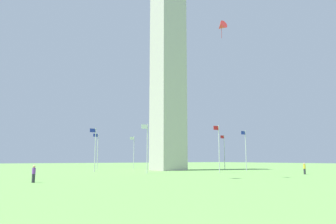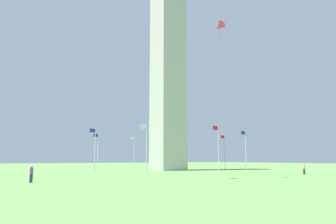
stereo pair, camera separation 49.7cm
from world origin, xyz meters
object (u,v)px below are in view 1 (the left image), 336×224
Objects in this scene: flagpole_s at (224,150)px; obelisk_monument at (168,47)px; flagpole_n at (95,147)px; kite_red_delta at (221,26)px; flagpole_sw at (181,151)px; flagpole_e at (219,146)px; person_purple_shirt at (34,174)px; flagpole_ne at (147,146)px; flagpole_nw at (97,149)px; person_yellow_shirt at (304,169)px; flagpole_w at (134,151)px; flagpole_se at (245,148)px.

obelisk_monument is at bearing -0.00° from flagpole_s.
obelisk_monument is at bearing 180.00° from flagpole_n.
flagpole_s is 38.45m from kite_red_delta.
flagpole_n is 3.62× the size of kite_red_delta.
obelisk_monument reaches higher than kite_red_delta.
flagpole_e is at bearing 67.50° from flagpole_sw.
flagpole_e is 4.72× the size of person_purple_shirt.
flagpole_n and flagpole_s have the same top height.
flagpole_s is (-25.46, -10.55, 0.00)m from flagpole_ne.
person_purple_shirt is at bearing 26.17° from flagpole_s.
flagpole_e is 21.09m from flagpole_s.
flagpole_e is at bearing 112.50° from flagpole_nw.
person_yellow_shirt is 35.89m from person_purple_shirt.
flagpole_e is at bearing -27.07° from person_purple_shirt.
flagpole_sw and flagpole_w have the same top height.
flagpole_s is (-29.83, 0.00, 0.00)m from flagpole_n.
flagpole_s is 4.72× the size of person_purple_shirt.
kite_red_delta is at bearing 70.18° from obelisk_monument.
kite_red_delta reaches higher than person_yellow_shirt.
flagpole_s is 26.14m from person_yellow_shirt.
flagpole_se is at bearing 180.00° from flagpole_ne.
flagpole_e is 4.59× the size of person_yellow_shirt.
flagpole_ne is at bearing 35.10° from person_yellow_shirt.
flagpole_n is at bearing -67.50° from flagpole_ne.
flagpole_nw is 36.64m from person_purple_shirt.
flagpole_ne is 11.42m from flagpole_e.
flagpole_n is 21.09m from flagpole_w.
flagpole_se is (-25.46, 10.55, 0.00)m from flagpole_n.
kite_red_delta is (9.48, 11.55, 13.54)m from flagpole_e.
flagpole_se is 11.42m from flagpole_s.
flagpole_w is (14.92, -14.92, 0.00)m from flagpole_s.
flagpole_w is 1.00× the size of flagpole_nw.
flagpole_nw is (-4.37, -10.55, 0.00)m from flagpole_n.
flagpole_sw is at bearing -0.44° from person_purple_shirt.
kite_red_delta is at bearing -55.05° from person_purple_shirt.
flagpole_n is at bearing 22.50° from flagpole_sw.
person_purple_shirt is at bearing 60.73° from flagpole_nw.
flagpole_ne is at bearing 67.50° from flagpole_w.
flagpole_se is at bearing 157.50° from flagpole_n.
flagpole_w is (10.55, -4.37, 0.00)m from flagpole_sw.
flagpole_se is 4.59× the size of person_yellow_shirt.
person_yellow_shirt is at bearing 84.81° from flagpole_sw.
kite_red_delta reaches higher than flagpole_nw.
flagpole_w is at bearing -22.50° from flagpole_sw.
flagpole_e is at bearing 89.76° from obelisk_monument.
flagpole_s is at bearing -13.54° from person_purple_shirt.
flagpole_e is 1.00× the size of flagpole_se.
person_purple_shirt is (13.47, 21.28, -3.35)m from flagpole_n.
person_yellow_shirt reaches higher than person_purple_shirt.
flagpole_w is 4.72× the size of person_purple_shirt.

